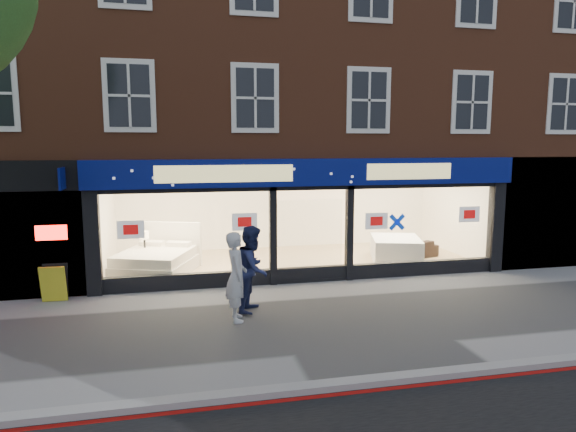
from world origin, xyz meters
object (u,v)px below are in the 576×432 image
object	(u,v)px
sofa	(410,249)
pedestrian_blue	(253,268)
pedestrian_grey	(236,276)
display_bed	(157,260)
mattress_stack	(396,249)
a_board	(54,283)

from	to	relation	value
sofa	pedestrian_blue	xyz separation A→B (m)	(-5.60, -3.77, 0.59)
pedestrian_grey	sofa	bearing A→B (deg)	-55.03
pedestrian_grey	pedestrian_blue	distance (m)	0.71
pedestrian_blue	pedestrian_grey	bearing A→B (deg)	166.73
display_bed	pedestrian_grey	bearing A→B (deg)	-45.85
display_bed	mattress_stack	world-z (taller)	display_bed
display_bed	a_board	distance (m)	2.94
a_board	pedestrian_blue	bearing A→B (deg)	-19.20
display_bed	mattress_stack	xyz separation A→B (m)	(7.16, -0.01, -0.00)
mattress_stack	a_board	bearing A→B (deg)	-169.01
display_bed	pedestrian_blue	distance (m)	4.15
display_bed	sofa	distance (m)	7.76
mattress_stack	pedestrian_blue	distance (m)	6.12
display_bed	pedestrian_blue	bearing A→B (deg)	-37.27
pedestrian_grey	display_bed	bearing A→B (deg)	22.33
mattress_stack	a_board	world-z (taller)	a_board
mattress_stack	pedestrian_blue	bearing A→B (deg)	-144.99
mattress_stack	sofa	size ratio (longest dim) A/B	1.17
display_bed	pedestrian_grey	world-z (taller)	pedestrian_grey
pedestrian_grey	mattress_stack	bearing A→B (deg)	-53.89
mattress_stack	a_board	size ratio (longest dim) A/B	2.41
sofa	pedestrian_blue	bearing A→B (deg)	17.88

